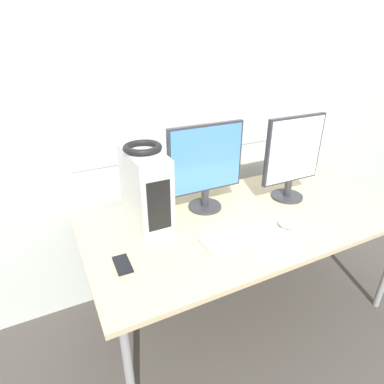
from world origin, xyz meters
TOP-DOWN VIEW (x-y plane):
  - ground_plane at (0.00, 0.00)m, footprint 14.00×14.00m
  - wall_back at (0.00, 1.05)m, footprint 8.00×0.07m
  - desk at (0.00, 0.46)m, footprint 1.92×0.92m
  - pc_tower at (-0.58, 0.64)m, footprint 0.17×0.41m
  - headphones at (-0.58, 0.64)m, footprint 0.20×0.20m
  - monitor_main at (-0.20, 0.67)m, footprint 0.47×0.20m
  - monitor_right_near at (0.35, 0.55)m, footprint 0.42×0.20m
  - keyboard at (-0.19, 0.29)m, footprint 0.41×0.15m
  - mouse at (0.10, 0.28)m, footprint 0.06×0.09m
  - cell_phone at (-0.80, 0.35)m, footprint 0.07×0.14m
  - paper_sheet_left at (-0.06, 0.17)m, footprint 0.31×0.35m

SIDE VIEW (x-z plane):
  - ground_plane at x=0.00m, z-range 0.00..0.00m
  - desk at x=0.00m, z-range 0.34..1.10m
  - paper_sheet_left at x=-0.06m, z-range 0.77..0.77m
  - cell_phone at x=-0.80m, z-range 0.77..0.78m
  - keyboard at x=-0.19m, z-range 0.77..0.79m
  - mouse at x=0.10m, z-range 0.77..0.79m
  - pc_tower at x=-0.58m, z-range 0.77..1.20m
  - monitor_main at x=-0.20m, z-range 0.79..1.31m
  - monitor_right_near at x=0.35m, z-range 0.78..1.32m
  - headphones at x=-0.58m, z-range 1.20..1.24m
  - wall_back at x=0.00m, z-range 0.00..2.70m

